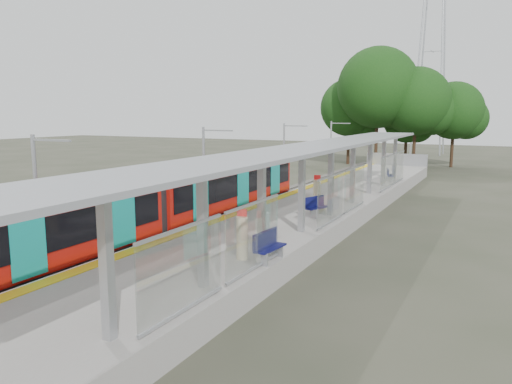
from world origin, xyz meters
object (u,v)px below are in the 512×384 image
bench_near (268,245)px  litter_bin (264,223)px  bench_far (389,174)px  info_pillar_far (317,194)px  info_pillar_near (242,237)px  train (142,207)px  bench_mid (316,206)px

bench_near → litter_bin: size_ratio=1.79×
bench_far → litter_bin: 20.04m
info_pillar_far → info_pillar_near: bearing=-103.6°
info_pillar_near → litter_bin: 4.08m
bench_near → info_pillar_far: bearing=104.9°
train → bench_near: (7.10, -1.75, -0.48)m
bench_near → info_pillar_far: (-1.85, 10.16, 0.23)m
train → info_pillar_near: (6.18, -1.96, -0.26)m
train → bench_far: train is taller
bench_near → info_pillar_far: size_ratio=0.88×
bench_far → info_pillar_near: bearing=-108.0°
bench_near → bench_far: size_ratio=1.16×
litter_bin → bench_near: bearing=-62.4°
bench_far → info_pillar_near: 23.95m
info_pillar_far → litter_bin: bearing=-109.6°
info_pillar_near → info_pillar_far: info_pillar_far is taller
bench_mid → info_pillar_far: bearing=130.0°
bench_near → info_pillar_near: size_ratio=0.89×
litter_bin → bench_mid: bearing=80.3°
info_pillar_near → bench_near: bearing=6.2°
bench_near → bench_mid: 8.28m
bench_far → train: bearing=-123.7°
train → info_pillar_far: (5.26, 8.41, -0.25)m
bench_far → bench_near: bearing=-105.8°
litter_bin → info_pillar_far: bearing=89.1°
bench_mid → bench_far: bearing=110.0°
bench_far → info_pillar_far: bearing=-112.1°
bench_near → litter_bin: (-1.95, 3.73, -0.12)m
bench_near → bench_far: bench_near is taller
info_pillar_near → info_pillar_far: bearing=88.5°
info_pillar_near → litter_bin: bearing=98.0°
bench_mid → train: bearing=-111.2°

